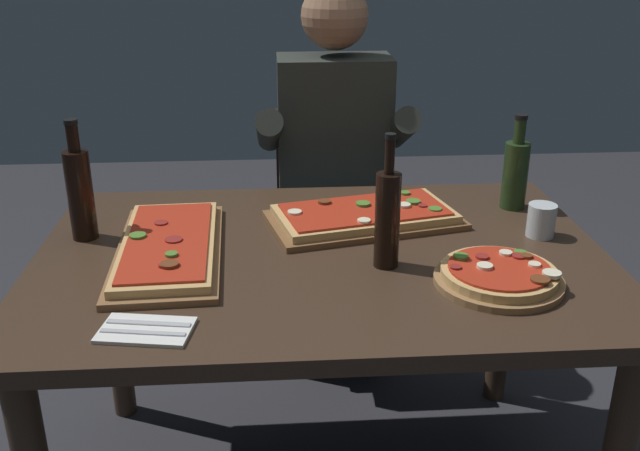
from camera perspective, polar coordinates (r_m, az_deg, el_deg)
The scene contains 11 objects.
dining_table at distance 1.81m, azimuth 0.11°, elevation -4.87°, with size 1.40×0.96×0.74m.
pizza_rectangular_front at distance 1.94m, azimuth 3.57°, elevation 0.75°, with size 0.55×0.38×0.05m.
pizza_rectangular_left at distance 1.78m, azimuth -11.96°, elevation -1.68°, with size 0.27×0.56×0.05m.
pizza_round_far at distance 1.65m, azimuth 14.05°, elevation -3.90°, with size 0.29×0.29×0.05m.
wine_bottle_dark at distance 1.65m, azimuth 5.39°, elevation 0.69°, with size 0.06×0.06×0.32m.
oil_bottle_amber at distance 2.09m, azimuth 15.29°, elevation 4.13°, with size 0.07×0.07×0.27m.
vinegar_bottle_green at distance 1.90m, azimuth -18.56°, elevation 2.60°, with size 0.07×0.07×0.31m.
tumbler_near_camera at distance 1.93m, azimuth 17.18°, elevation 0.25°, with size 0.07×0.07×0.09m.
napkin_cutlery_set at distance 1.47m, azimuth -13.68°, elevation -8.08°, with size 0.20×0.14×0.01m.
diner_chair at distance 2.66m, azimuth 0.92°, elevation 0.60°, with size 0.44×0.44×0.87m.
seated_diner at distance 2.46m, azimuth 1.19°, elevation 5.11°, with size 0.53×0.41×1.33m.
Camera 1 is at (-0.12, -1.60, 1.47)m, focal length 40.23 mm.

